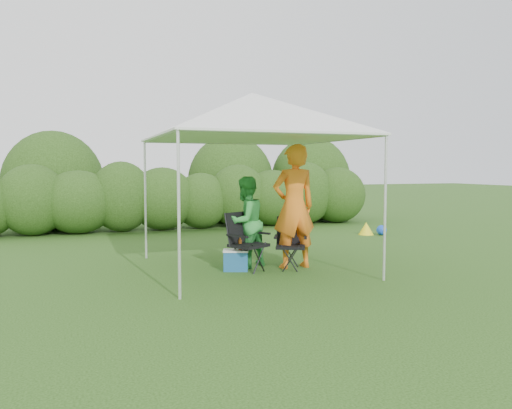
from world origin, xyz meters
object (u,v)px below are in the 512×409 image
object	(u,v)px
chair_left	(245,238)
cooler	(236,260)
canopy	(252,116)
woman	(246,222)
chair_right	(291,239)
man	(294,206)

from	to	relation	value
chair_left	cooler	xyz separation A→B (m)	(-0.14, 0.02, -0.36)
chair_left	cooler	world-z (taller)	chair_left
canopy	woman	world-z (taller)	canopy
chair_right	man	distance (m)	0.54
chair_right	chair_left	world-z (taller)	chair_left
cooler	chair_left	bearing A→B (deg)	10.43
canopy	man	distance (m)	1.61
chair_left	woman	size ratio (longest dim) A/B	0.62
man	canopy	bearing A→B (deg)	-16.73
man	woman	size ratio (longest dim) A/B	1.35
canopy	man	xyz separation A→B (m)	(0.66, -0.19, -1.45)
canopy	woman	size ratio (longest dim) A/B	2.07
canopy	cooler	size ratio (longest dim) A/B	6.57
canopy	cooler	xyz separation A→B (m)	(-0.31, -0.08, -2.29)
chair_right	cooler	bearing A→B (deg)	-163.03
cooler	man	bearing A→B (deg)	13.31
chair_left	woman	bearing A→B (deg)	38.64
chair_right	cooler	xyz separation A→B (m)	(-0.89, 0.15, -0.31)
canopy	man	world-z (taller)	canopy
chair_left	cooler	bearing A→B (deg)	142.16
man	woman	world-z (taller)	man
woman	cooler	world-z (taller)	woman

